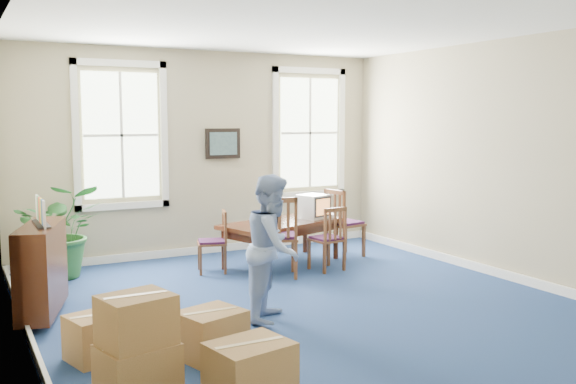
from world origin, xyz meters
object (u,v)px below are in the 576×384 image
credenza (42,275)px  potted_plant (62,231)px  chair_near_left (278,236)px  man (273,247)px  crt_tv (313,206)px  cardboard_boxes (160,336)px  conference_table (282,242)px

credenza → potted_plant: 1.85m
chair_near_left → man: size_ratio=0.71×
crt_tv → potted_plant: size_ratio=0.34×
chair_near_left → cardboard_boxes: chair_near_left is taller
man → credenza: man is taller
potted_plant → man: bearing=-59.6°
conference_table → potted_plant: (-3.00, 0.67, 0.32)m
potted_plant → chair_near_left: bearing=-26.6°
cardboard_boxes → chair_near_left: bearing=48.5°
chair_near_left → potted_plant: potted_plant is taller
conference_table → man: (-1.28, -2.27, 0.46)m
credenza → potted_plant: potted_plant is taller
chair_near_left → credenza: size_ratio=0.92×
crt_tv → credenza: 4.21m
man → cardboard_boxes: size_ratio=1.04×
crt_tv → man: (-1.83, -2.32, -0.04)m
conference_table → chair_near_left: bearing=-138.0°
man → potted_plant: bearing=69.1°
man → credenza: bearing=100.9°
credenza → cardboard_boxes: (0.61, -2.35, -0.04)m
chair_near_left → man: (-0.89, -1.63, 0.23)m
chair_near_left → potted_plant: bearing=-3.5°
cardboard_boxes → credenza: bearing=104.5°
conference_table → credenza: 3.66m
credenza → potted_plant: bearing=92.6°
chair_near_left → cardboard_boxes: 3.77m
crt_tv → chair_near_left: chair_near_left is taller
conference_table → potted_plant: bearing=150.4°
conference_table → chair_near_left: (-0.38, -0.64, 0.24)m
chair_near_left → potted_plant: size_ratio=0.87×
conference_table → potted_plant: 3.10m
cardboard_boxes → man: bearing=36.6°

